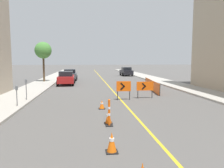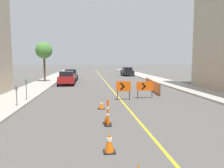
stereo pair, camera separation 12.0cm
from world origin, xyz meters
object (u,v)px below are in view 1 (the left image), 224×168
(traffic_cone_fourth, at_px, (112,142))
(parking_meter_near_curb, at_px, (26,85))
(arrow_barricade_primary, at_px, (124,87))
(parked_car_curb_mid, at_px, (70,75))
(traffic_cone_farthest, at_px, (102,105))
(parked_car_curb_near, at_px, (66,78))
(street_tree_left_near, at_px, (43,51))
(parked_car_curb_far, at_px, (126,71))
(arrow_barricade_secondary, at_px, (145,87))
(traffic_cone_fifth, at_px, (108,117))
(parking_meter_far_curb, at_px, (17,91))
(delineator_post_rear, at_px, (109,114))

(traffic_cone_fourth, bearing_deg, parking_meter_near_curb, 118.37)
(arrow_barricade_primary, distance_m, parked_car_curb_mid, 17.11)
(traffic_cone_farthest, distance_m, arrow_barricade_primary, 3.32)
(parked_car_curb_near, bearing_deg, traffic_cone_farthest, -78.46)
(parked_car_curb_mid, bearing_deg, traffic_cone_farthest, -81.68)
(traffic_cone_fourth, distance_m, street_tree_left_near, 23.55)
(parked_car_curb_far, bearing_deg, arrow_barricade_primary, -102.17)
(parked_car_curb_mid, relative_size, street_tree_left_near, 0.86)
(traffic_cone_fourth, bearing_deg, arrow_barricade_primary, 77.82)
(arrow_barricade_primary, bearing_deg, arrow_barricade_secondary, 18.26)
(traffic_cone_fifth, distance_m, parked_car_curb_near, 16.62)
(traffic_cone_fifth, distance_m, parked_car_curb_mid, 22.37)
(arrow_barricade_primary, height_order, street_tree_left_near, street_tree_left_near)
(parking_meter_far_curb, bearing_deg, traffic_cone_farthest, -8.73)
(traffic_cone_fifth, distance_m, parked_car_curb_far, 31.10)
(parking_meter_near_curb, height_order, parking_meter_far_curb, parking_meter_near_curb)
(parking_meter_far_curb, bearing_deg, parking_meter_near_curb, 90.00)
(traffic_cone_fourth, xyz_separation_m, arrow_barricade_primary, (1.91, 8.84, 0.63))
(arrow_barricade_secondary, height_order, parked_car_curb_far, parked_car_curb_far)
(street_tree_left_near, bearing_deg, parked_car_curb_far, 40.83)
(traffic_cone_farthest, distance_m, arrow_barricade_secondary, 4.78)
(arrow_barricade_secondary, height_order, street_tree_left_near, street_tree_left_near)
(delineator_post_rear, bearing_deg, arrow_barricade_primary, 74.46)
(delineator_post_rear, relative_size, street_tree_left_near, 0.23)
(parked_car_curb_mid, bearing_deg, parking_meter_far_curb, -96.78)
(parked_car_curb_near, xyz_separation_m, parked_car_curb_far, (9.75, 14.12, 0.00))
(traffic_cone_fourth, xyz_separation_m, parking_meter_near_curb, (-4.85, 8.98, 0.83))
(traffic_cone_fourth, relative_size, arrow_barricade_secondary, 0.50)
(delineator_post_rear, distance_m, arrow_barricade_secondary, 7.45)
(parking_meter_near_curb, bearing_deg, parked_car_curb_near, 80.21)
(arrow_barricade_primary, bearing_deg, parked_car_curb_near, 117.20)
(parked_car_curb_far, xyz_separation_m, parking_meter_near_curb, (-11.54, -24.52, 0.35))
(arrow_barricade_secondary, xyz_separation_m, parking_meter_near_curb, (-8.47, -0.36, 0.27))
(delineator_post_rear, relative_size, parking_meter_near_curb, 0.82)
(traffic_cone_farthest, height_order, parking_meter_far_curb, parking_meter_far_curb)
(parked_car_curb_mid, xyz_separation_m, parking_meter_near_curb, (-1.84, -16.24, 0.35))
(parking_meter_near_curb, bearing_deg, delineator_post_rear, -51.01)
(parked_car_curb_near, distance_m, parked_car_curb_mid, 5.84)
(parking_meter_near_curb, distance_m, parking_meter_far_curb, 2.10)
(arrow_barricade_primary, bearing_deg, street_tree_left_near, 122.61)
(traffic_cone_fifth, relative_size, arrow_barricade_primary, 0.44)
(traffic_cone_fourth, xyz_separation_m, arrow_barricade_secondary, (3.62, 9.34, 0.57))
(arrow_barricade_secondary, relative_size, street_tree_left_near, 0.25)
(parking_meter_far_curb, xyz_separation_m, street_tree_left_near, (-1.28, 15.54, 3.07))
(traffic_cone_farthest, xyz_separation_m, parked_car_curb_near, (-3.20, 13.26, 0.55))
(parking_meter_far_curb, bearing_deg, parked_car_curb_mid, 84.27)
(parked_car_curb_near, height_order, street_tree_left_near, street_tree_left_near)
(parking_meter_near_curb, bearing_deg, traffic_cone_farthest, -29.81)
(parked_car_curb_near, bearing_deg, arrow_barricade_secondary, -58.39)
(parked_car_curb_mid, xyz_separation_m, parking_meter_far_curb, (-1.84, -18.34, 0.21))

